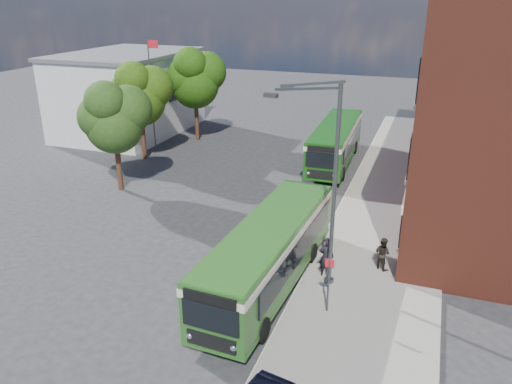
% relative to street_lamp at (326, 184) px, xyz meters
% --- Properties ---
extents(ground, '(120.00, 120.00, 0.00)m').
position_rel_street_lamp_xyz_m(ground, '(-4.84, 2.00, -4.79)').
color(ground, '#29292B').
rests_on(ground, ground).
extents(pavement, '(6.00, 48.00, 0.15)m').
position_rel_street_lamp_xyz_m(pavement, '(2.16, 10.00, -4.72)').
color(pavement, gray).
rests_on(pavement, ground).
extents(kerb_line, '(0.12, 48.00, 0.01)m').
position_rel_street_lamp_xyz_m(kerb_line, '(-0.89, 10.00, -4.79)').
color(kerb_line, beige).
rests_on(kerb_line, ground).
extents(white_building, '(9.40, 13.40, 7.30)m').
position_rel_street_lamp_xyz_m(white_building, '(-22.84, 20.00, -1.13)').
color(white_building, silver).
rests_on(white_building, ground).
extents(flagpole, '(0.95, 0.10, 9.00)m').
position_rel_street_lamp_xyz_m(flagpole, '(-17.29, 15.00, 0.15)').
color(flagpole, '#3D4043').
rests_on(flagpole, ground).
extents(street_lamp, '(2.96, 2.38, 9.00)m').
position_rel_street_lamp_xyz_m(street_lamp, '(0.00, 0.00, 0.00)').
color(street_lamp, '#3D4043').
rests_on(street_lamp, ground).
extents(bus_stop_sign, '(0.35, 0.08, 2.52)m').
position_rel_street_lamp_xyz_m(bus_stop_sign, '(0.76, -2.20, -3.28)').
color(bus_stop_sign, '#3D4043').
rests_on(bus_stop_sign, ground).
extents(bus_front, '(3.10, 11.30, 3.02)m').
position_rel_street_lamp_xyz_m(bus_front, '(-2.14, -0.99, -2.96)').
color(bus_front, '#285B1E').
rests_on(bus_front, ground).
extents(bus_rear, '(3.00, 11.56, 3.02)m').
position_rel_street_lamp_xyz_m(bus_rear, '(-2.94, 17.31, -2.96)').
color(bus_rear, '#144D11').
rests_on(bus_rear, ground).
extents(pedestrian_a, '(0.79, 0.63, 1.90)m').
position_rel_street_lamp_xyz_m(pedestrian_a, '(0.10, 0.50, -3.69)').
color(pedestrian_a, black).
rests_on(pedestrian_a, pavement).
extents(pedestrian_b, '(0.97, 0.91, 1.59)m').
position_rel_street_lamp_xyz_m(pedestrian_b, '(2.43, 1.99, -3.85)').
color(pedestrian_b, black).
rests_on(pedestrian_b, pavement).
extents(tree_left, '(4.32, 4.11, 7.30)m').
position_rel_street_lamp_xyz_m(tree_left, '(-15.14, 6.82, 0.16)').
color(tree_left, '#351F13').
rests_on(tree_left, ground).
extents(tree_mid, '(4.51, 4.29, 7.62)m').
position_rel_street_lamp_xyz_m(tree_mid, '(-17.24, 13.19, 0.38)').
color(tree_mid, '#351F13').
rests_on(tree_mid, ground).
extents(tree_right, '(4.81, 4.57, 8.12)m').
position_rel_street_lamp_xyz_m(tree_right, '(-15.70, 19.50, 0.72)').
color(tree_right, '#351F13').
rests_on(tree_right, ground).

